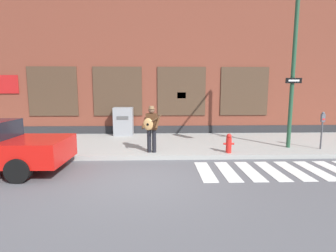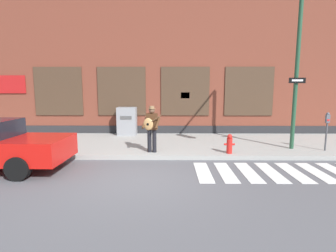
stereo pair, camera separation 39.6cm
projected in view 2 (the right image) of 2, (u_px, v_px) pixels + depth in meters
ground_plane at (139, 179)px, 7.19m from camera, size 160.00×160.00×0.00m
sidewalk at (150, 144)px, 11.34m from camera, size 28.00×4.56×0.16m
building_backdrop at (155, 52)px, 14.93m from camera, size 28.00×4.06×9.00m
crosswalk at (293, 172)px, 7.76m from camera, size 5.78×1.90×0.01m
busker at (151, 126)px, 9.41m from camera, size 0.72×0.62×1.68m
traffic_light at (313, 39)px, 8.52m from camera, size 0.62×3.06×5.70m
parking_meter at (327, 126)px, 9.67m from camera, size 0.13×0.11×1.44m
utility_box at (127, 121)px, 13.05m from camera, size 0.93×0.66×1.38m
fire_hydrant at (229, 144)px, 9.34m from camera, size 0.38×0.20×0.70m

